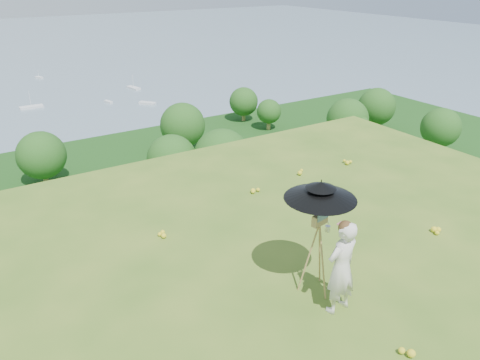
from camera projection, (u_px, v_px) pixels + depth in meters
ground at (353, 251)px, 9.56m from camera, size 14.00×14.00×0.00m
forest_slope at (82, 331)px, 48.47m from camera, size 140.00×56.00×22.00m
shoreline_tier at (25, 226)px, 82.15m from camera, size 170.00×28.00×8.00m
slope_trees at (61, 212)px, 42.69m from camera, size 110.00×50.00×6.00m
harbor_town at (18, 193)px, 79.47m from camera, size 110.00×22.00×5.00m
wildflowers at (344, 243)px, 9.73m from camera, size 10.00×10.50×0.12m
painter at (341, 267)px, 7.60m from camera, size 0.65×0.46×1.69m
field_easel at (317, 250)px, 8.08m from camera, size 0.74×0.74×1.67m
sun_umbrella at (320, 201)px, 7.72m from camera, size 1.39×1.39×0.79m
painter_cap at (346, 225)px, 7.27m from camera, size 0.27×0.30×0.10m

